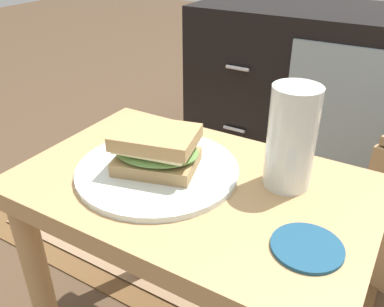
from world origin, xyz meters
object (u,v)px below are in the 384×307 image
(coaster, at_px, (307,247))
(sandwich_front, at_px, (157,150))
(tv_cabinet, at_px, (332,95))
(plate, at_px, (158,170))
(beer_glass, at_px, (291,140))

(coaster, bearing_deg, sandwich_front, 168.75)
(sandwich_front, xyz_separation_m, coaster, (0.26, -0.05, -0.04))
(tv_cabinet, bearing_deg, plate, -94.21)
(tv_cabinet, distance_m, beer_glass, 0.92)
(tv_cabinet, bearing_deg, beer_glass, -82.17)
(beer_glass, distance_m, coaster, 0.17)
(plate, distance_m, sandwich_front, 0.04)
(coaster, bearing_deg, plate, 168.75)
(beer_glass, bearing_deg, sandwich_front, -158.12)
(plate, xyz_separation_m, sandwich_front, (0.00, -0.00, 0.04))
(tv_cabinet, height_order, sandwich_front, tv_cabinet)
(tv_cabinet, xyz_separation_m, beer_glass, (0.12, -0.88, 0.25))
(sandwich_front, distance_m, beer_glass, 0.21)
(sandwich_front, bearing_deg, coaster, -11.25)
(plate, bearing_deg, tv_cabinet, 85.79)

